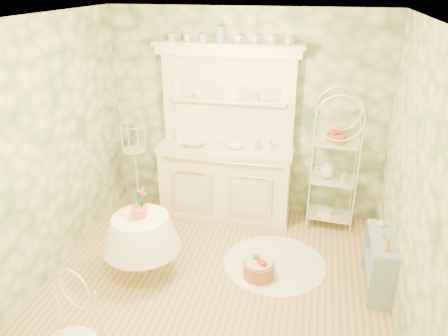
% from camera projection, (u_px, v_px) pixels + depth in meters
% --- Properties ---
extents(floor, '(3.60, 3.60, 0.00)m').
position_uv_depth(floor, '(214.00, 285.00, 4.66)').
color(floor, tan).
rests_on(floor, ground).
extents(ceiling, '(3.60, 3.60, 0.00)m').
position_uv_depth(ceiling, '(211.00, 19.00, 3.57)').
color(ceiling, white).
rests_on(ceiling, floor).
extents(wall_left, '(3.60, 3.60, 0.00)m').
position_uv_depth(wall_left, '(42.00, 154.00, 4.47)').
color(wall_left, beige).
rests_on(wall_left, floor).
extents(wall_right, '(3.60, 3.60, 0.00)m').
position_uv_depth(wall_right, '(415.00, 187.00, 3.77)').
color(wall_right, beige).
rests_on(wall_right, floor).
extents(wall_back, '(3.60, 3.60, 0.00)m').
position_uv_depth(wall_back, '(245.00, 115.00, 5.73)').
color(wall_back, beige).
rests_on(wall_back, floor).
extents(wall_front, '(3.60, 3.60, 0.00)m').
position_uv_depth(wall_front, '(139.00, 294.00, 2.51)').
color(wall_front, beige).
rests_on(wall_front, floor).
extents(kitchen_dresser, '(1.87, 0.61, 2.29)m').
position_uv_depth(kitchen_dresser, '(226.00, 136.00, 5.60)').
color(kitchen_dresser, '#FFF6CF').
rests_on(kitchen_dresser, floor).
extents(bakers_rack, '(0.56, 0.42, 1.69)m').
position_uv_depth(bakers_rack, '(334.00, 166.00, 5.48)').
color(bakers_rack, white).
rests_on(bakers_rack, floor).
extents(side_shelf, '(0.29, 0.69, 0.58)m').
position_uv_depth(side_shelf, '(379.00, 264.00, 4.51)').
color(side_shelf, '#8CA5C0').
rests_on(side_shelf, floor).
extents(round_table, '(0.72, 0.72, 0.73)m').
position_uv_depth(round_table, '(142.00, 245.00, 4.70)').
color(round_table, white).
rests_on(round_table, floor).
extents(birdcage_stand, '(0.37, 0.37, 1.52)m').
position_uv_depth(birdcage_stand, '(135.00, 160.00, 5.86)').
color(birdcage_stand, white).
rests_on(birdcage_stand, floor).
extents(floor_basket, '(0.37, 0.37, 0.22)m').
position_uv_depth(floor_basket, '(259.00, 269.00, 4.74)').
color(floor_basket, '#A8683E').
rests_on(floor_basket, floor).
extents(lace_rug, '(1.43, 1.43, 0.01)m').
position_uv_depth(lace_rug, '(275.00, 264.00, 5.00)').
color(lace_rug, white).
rests_on(lace_rug, floor).
extents(bowl_floral, '(0.31, 0.31, 0.07)m').
position_uv_depth(bowl_floral, '(194.00, 145.00, 5.65)').
color(bowl_floral, white).
rests_on(bowl_floral, kitchen_dresser).
extents(bowl_white, '(0.26, 0.26, 0.07)m').
position_uv_depth(bowl_white, '(235.00, 148.00, 5.57)').
color(bowl_white, white).
rests_on(bowl_white, kitchen_dresser).
extents(cup_left, '(0.17, 0.17, 0.11)m').
position_uv_depth(cup_left, '(199.00, 96.00, 5.63)').
color(cup_left, white).
rests_on(cup_left, kitchen_dresser).
extents(cup_right, '(0.12, 0.12, 0.10)m').
position_uv_depth(cup_right, '(255.00, 99.00, 5.49)').
color(cup_right, white).
rests_on(cup_right, kitchen_dresser).
extents(potted_geranium, '(0.20, 0.17, 0.33)m').
position_uv_depth(potted_geranium, '(141.00, 205.00, 4.53)').
color(potted_geranium, '#3F7238').
rests_on(potted_geranium, round_table).
extents(bottle_amber, '(0.07, 0.07, 0.16)m').
position_uv_depth(bottle_amber, '(387.00, 244.00, 4.15)').
color(bottle_amber, '#B38E2E').
rests_on(bottle_amber, side_shelf).
extents(bottle_blue, '(0.04, 0.04, 0.09)m').
position_uv_depth(bottle_blue, '(384.00, 235.00, 4.36)').
color(bottle_blue, '#789AB8').
rests_on(bottle_blue, side_shelf).
extents(bottle_glass, '(0.09, 0.09, 0.09)m').
position_uv_depth(bottle_glass, '(382.00, 224.00, 4.56)').
color(bottle_glass, silver).
rests_on(bottle_glass, side_shelf).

